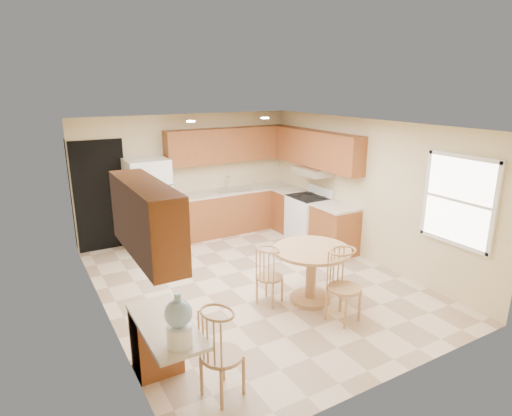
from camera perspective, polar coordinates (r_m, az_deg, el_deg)
floor at (r=6.95m, az=-0.19°, el=-9.97°), size 5.50×5.50×0.00m
ceiling at (r=6.26m, az=-0.21°, el=11.03°), size 4.50×5.50×0.02m
wall_back at (r=8.92m, az=-9.04°, el=4.25°), size 4.50×0.02×2.50m
wall_front at (r=4.47m, az=17.83°, el=-8.56°), size 4.50×0.02×2.50m
wall_left at (r=5.77m, az=-20.00°, el=-3.13°), size 0.02×5.50×2.50m
wall_right at (r=7.82m, az=14.27°, el=2.28°), size 0.02×5.50×2.50m
doorway at (r=8.50m, az=-19.99°, el=1.49°), size 0.90×0.02×2.10m
base_cab_back at (r=9.19m, az=-3.05°, el=-0.45°), size 2.75×0.60×0.87m
counter_back at (r=9.07m, az=-3.09°, el=2.30°), size 2.75×0.63×0.04m
base_cab_right_a at (r=9.23m, az=4.59°, el=-0.41°), size 0.60×0.59×0.87m
counter_right_a at (r=9.11m, az=4.66°, el=2.33°), size 0.63×0.59×0.04m
base_cab_right_b at (r=8.13m, az=10.40°, el=-2.94°), size 0.60×0.80×0.87m
counter_right_b at (r=8.00m, az=10.57°, el=0.14°), size 0.63×0.80×0.04m
upper_cab_back at (r=9.01m, az=-3.58°, el=8.42°), size 2.75×0.33×0.70m
upper_cab_right at (r=8.50m, az=8.05°, el=7.82°), size 0.33×2.42×0.70m
upper_cab_left at (r=4.13m, az=-14.43°, el=-1.42°), size 0.33×1.40×0.70m
sink at (r=9.06m, az=-3.24°, el=2.42°), size 0.78×0.44×0.01m
range_hood at (r=8.49m, az=7.60°, el=4.89°), size 0.50×0.76×0.14m
desk_pedestal at (r=5.02m, az=-13.15°, el=-16.82°), size 0.48×0.42×0.72m
desk_top at (r=4.51m, az=-11.99°, el=-15.05°), size 0.50×1.20×0.04m
window at (r=6.60m, az=25.44°, el=0.89°), size 0.06×1.12×1.30m
can_light_a at (r=7.13m, az=-8.68°, el=11.36°), size 0.14×0.14×0.02m
can_light_b at (r=7.75m, az=1.19°, el=11.90°), size 0.14×0.14×0.02m
refrigerator at (r=8.39m, az=-14.10°, el=0.52°), size 0.76×0.74×1.73m
stove at (r=8.68m, az=6.98°, el=-1.32°), size 0.65×0.76×1.09m
dining_table at (r=6.25m, az=7.39°, el=-7.80°), size 1.10×1.10×0.82m
chair_table_a at (r=6.10m, az=2.24°, el=-8.52°), size 0.37×0.48×0.84m
chair_table_b at (r=5.74m, az=12.36°, el=-9.61°), size 0.43×0.45×0.98m
chair_desk at (r=4.39m, az=-4.04°, el=-18.27°), size 0.42×0.55×0.96m
water_crock at (r=4.03m, az=-10.25°, el=-14.74°), size 0.25×0.25×0.52m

